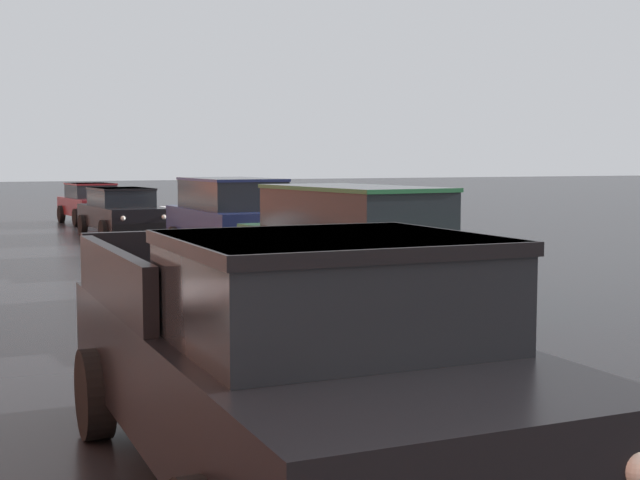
% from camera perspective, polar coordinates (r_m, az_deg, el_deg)
% --- Properties ---
extents(snow_bank_along_left_kerb, '(2.19, 0.94, 0.62)m').
position_cam_1_polar(snow_bank_along_left_kerb, '(31.22, -10.27, 1.57)').
color(snow_bank_along_left_kerb, white).
rests_on(snow_bank_along_left_kerb, ground).
extents(pickup_truck_black_approaching_near_lane, '(2.46, 5.28, 1.76)m').
position_cam_1_polar(pickup_truck_black_approaching_near_lane, '(5.85, -1.85, -7.83)').
color(pickup_truck_black_approaching_near_lane, black).
rests_on(pickup_truck_black_approaching_near_lane, ground).
extents(suv_green_parked_kerbside_close, '(2.20, 4.77, 1.82)m').
position_cam_1_polar(suv_green_parked_kerbside_close, '(13.38, 2.19, -0.04)').
color(suv_green_parked_kerbside_close, '#1E5633').
rests_on(suv_green_parked_kerbside_close, ground).
extents(suv_darkblue_parked_kerbside_mid, '(2.20, 4.41, 1.82)m').
position_cam_1_polar(suv_darkblue_parked_kerbside_mid, '(19.74, -5.77, 1.60)').
color(suv_darkblue_parked_kerbside_mid, navy).
rests_on(suv_darkblue_parked_kerbside_mid, ground).
extents(sedan_black_parked_far_down_block, '(1.99, 4.27, 1.42)m').
position_cam_1_polar(sedan_black_parked_far_down_block, '(26.21, -12.67, 1.85)').
color(sedan_black_parked_far_down_block, black).
rests_on(sedan_black_parked_far_down_block, ground).
extents(sedan_maroon_queued_behind_truck, '(1.92, 3.92, 1.42)m').
position_cam_1_polar(sedan_maroon_queued_behind_truck, '(32.15, -14.57, 2.39)').
color(sedan_maroon_queued_behind_truck, maroon).
rests_on(sedan_maroon_queued_behind_truck, ground).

